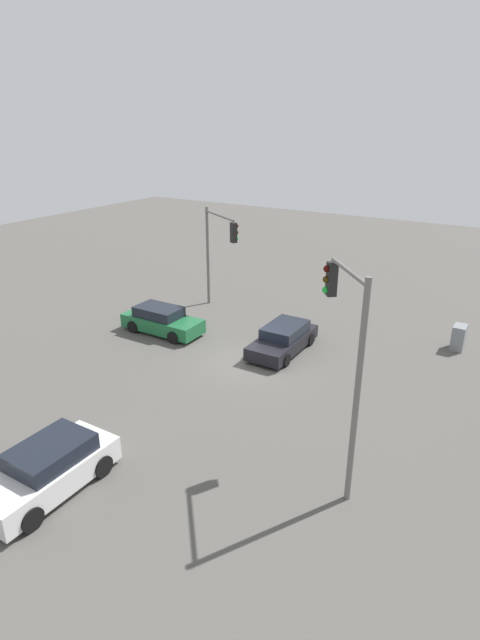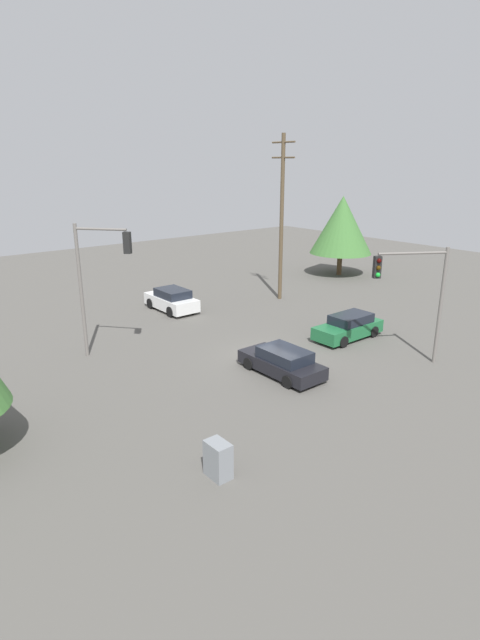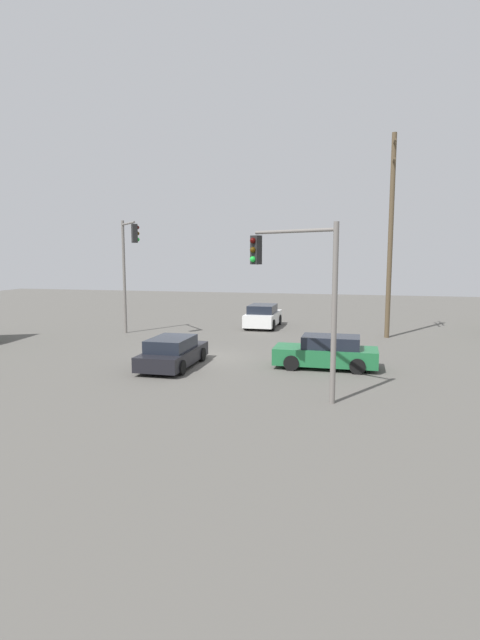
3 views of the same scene
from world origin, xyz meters
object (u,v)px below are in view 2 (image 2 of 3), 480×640
sedan_dark (282,362)px  sedan_white (172,300)px  sedan_green (349,327)px  traffic_signal_cross (415,286)px  traffic_signal_main (98,270)px  electrical_cabinet (218,460)px

sedan_dark → sedan_white: sedan_white is taller
sedan_dark → sedan_green: (1.33, -6.55, 0.05)m
sedan_dark → sedan_white: 12.72m
sedan_dark → sedan_white: (12.62, -1.58, 0.11)m
traffic_signal_cross → traffic_signal_main: bearing=-11.4°
sedan_white → traffic_signal_cross: 16.59m
sedan_green → electrical_cabinet: sedan_green is taller
sedan_white → electrical_cabinet: sedan_white is taller
traffic_signal_main → electrical_cabinet: (-12.16, 1.64, -4.02)m
sedan_white → traffic_signal_main: size_ratio=0.62×
sedan_dark → sedan_green: 6.69m
traffic_signal_cross → electrical_cabinet: traffic_signal_cross is taller
sedan_dark → sedan_green: size_ratio=1.01×
sedan_dark → electrical_cabinet: sedan_dark is taller
sedan_dark → traffic_signal_main: traffic_signal_main is taller
traffic_signal_main → electrical_cabinet: 12.91m
sedan_white → sedan_green: bearing=-66.2°
sedan_green → sedan_white: bearing=23.8°
sedan_green → sedan_dark: bearing=101.4°
sedan_dark → traffic_signal_cross: bearing=-27.8°
sedan_white → traffic_signal_main: (-5.12, 7.23, 3.90)m
sedan_green → sedan_white: size_ratio=1.03×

